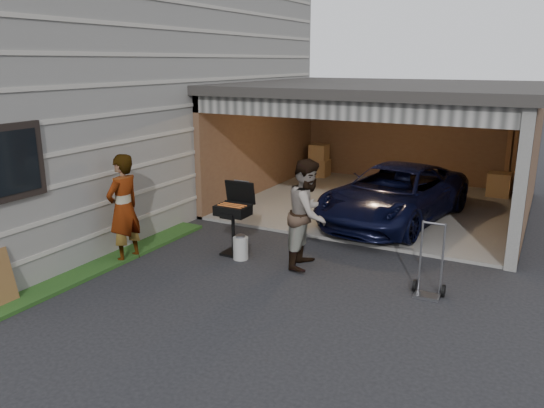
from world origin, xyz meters
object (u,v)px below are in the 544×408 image
Objects in this scene: hand_truck at (429,282)px; man at (308,214)px; woman at (124,208)px; bbq_grill at (234,213)px; minivan at (394,197)px; propane_tank at (241,248)px.

man is at bearing 172.64° from hand_truck.
woman reaches higher than bbq_grill.
woman is 3.16m from man.
woman is at bearing 105.74° from man.
minivan is 2.32× the size of man.
hand_truck is at bearing 0.41° from propane_tank.
propane_tank is at bearing -109.13° from minivan.
hand_truck reaches higher than propane_tank.
propane_tank is (0.24, -0.18, -0.58)m from bbq_grill.
man is 1.39m from propane_tank.
bbq_grill is 0.65m from propane_tank.
minivan reaches higher than hand_truck.
bbq_grill is 1.15× the size of hand_truck.
bbq_grill reaches higher than hand_truck.
man is 1.41m from bbq_grill.
woman is 4.69× the size of propane_tank.
bbq_grill is at bearing 176.90° from hand_truck.
hand_truck is at bearing 102.89° from woman.
minivan is 3.77m from bbq_grill.
bbq_grill is (-1.40, -0.09, -0.15)m from man.
man is (2.90, 1.25, -0.02)m from woman.
propane_tank is at bearing 95.67° from man.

